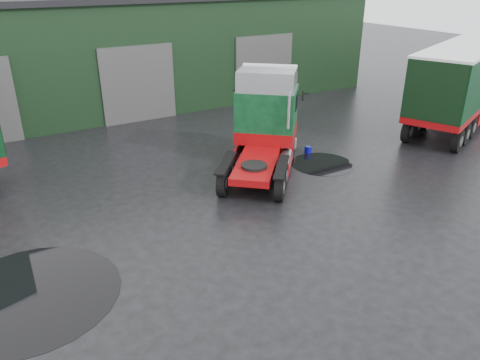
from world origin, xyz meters
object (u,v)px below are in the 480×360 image
warehouse (104,47)px  hero_tractor (261,127)px  tree_back_b (162,18)px  wash_bucket (308,150)px  lorry_right (467,82)px

warehouse → hero_tractor: warehouse is taller
hero_tractor → tree_back_b: size_ratio=0.85×
tree_back_b → wash_bucket: bearing=-97.6°
hero_tractor → wash_bucket: hero_tractor is taller
hero_tractor → lorry_right: lorry_right is taller
lorry_right → hero_tractor: bearing=-109.7°
lorry_right → wash_bucket: (-10.27, 0.38, -1.96)m
warehouse → wash_bucket: (4.73, -14.62, -3.01)m
lorry_right → wash_bucket: bearing=-113.9°
hero_tractor → lorry_right: (13.44, 0.50, 0.13)m
warehouse → wash_bucket: size_ratio=101.62×
wash_bucket → tree_back_b: 25.10m
tree_back_b → hero_tractor: bearing=-104.2°
lorry_right → wash_bucket: 10.46m
hero_tractor → tree_back_b: bearing=117.5°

